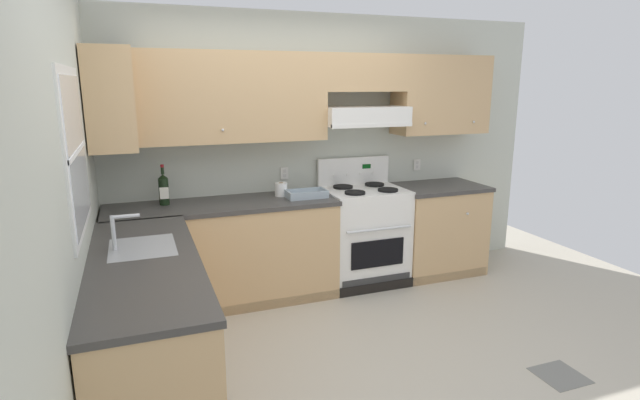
% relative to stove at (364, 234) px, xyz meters
% --- Properties ---
extents(ground_plane, '(7.04, 7.04, 0.00)m').
position_rel_stove_xyz_m(ground_plane, '(-0.79, -1.25, -0.48)').
color(ground_plane, '#B2AA99').
extents(floor_accent_tile, '(0.30, 0.30, 0.01)m').
position_rel_stove_xyz_m(floor_accent_tile, '(0.53, -1.98, -0.48)').
color(floor_accent_tile, slate).
rests_on(floor_accent_tile, ground_plane).
extents(wall_back, '(4.68, 0.57, 2.55)m').
position_rel_stove_xyz_m(wall_back, '(-0.39, 0.27, 1.00)').
color(wall_back, beige).
rests_on(wall_back, ground_plane).
extents(wall_left, '(0.47, 4.00, 2.55)m').
position_rel_stove_xyz_m(wall_left, '(-2.38, -1.03, 0.87)').
color(wall_left, beige).
rests_on(wall_left, ground_plane).
extents(counter_back_run, '(3.60, 0.65, 0.91)m').
position_rel_stove_xyz_m(counter_back_run, '(-0.68, -0.01, -0.03)').
color(counter_back_run, tan).
rests_on(counter_back_run, ground_plane).
extents(counter_left_run, '(0.63, 1.91, 1.13)m').
position_rel_stove_xyz_m(counter_left_run, '(-2.04, -1.25, -0.02)').
color(counter_left_run, tan).
rests_on(counter_left_run, ground_plane).
extents(stove, '(0.76, 0.62, 1.20)m').
position_rel_stove_xyz_m(stove, '(0.00, 0.00, 0.00)').
color(stove, white).
rests_on(stove, ground_plane).
extents(wine_bottle, '(0.08, 0.09, 0.34)m').
position_rel_stove_xyz_m(wine_bottle, '(-1.83, 0.11, 0.57)').
color(wine_bottle, black).
rests_on(wine_bottle, counter_back_run).
extents(bowl, '(0.36, 0.20, 0.07)m').
position_rel_stove_xyz_m(bowl, '(-0.61, -0.06, 0.46)').
color(bowl, '#9EADB7').
rests_on(bowl, counter_back_run).
extents(paper_towel_roll, '(0.11, 0.11, 0.12)m').
position_rel_stove_xyz_m(paper_towel_roll, '(-0.81, 0.09, 0.49)').
color(paper_towel_roll, white).
rests_on(paper_towel_roll, counter_back_run).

